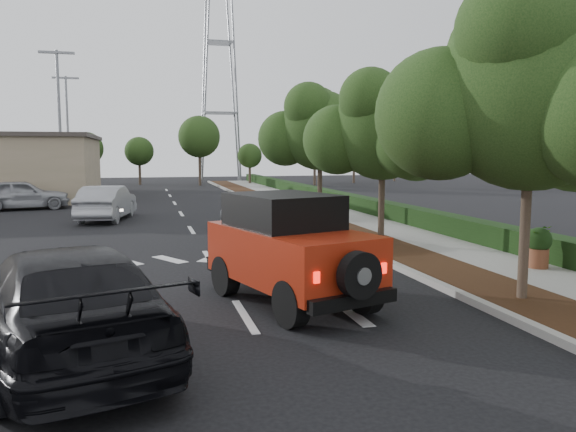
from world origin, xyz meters
name	(u,v)px	position (x,y,z in m)	size (l,w,h in m)	color
ground	(245,316)	(0.00, 0.00, 0.00)	(120.00, 120.00, 0.00)	black
curb	(304,224)	(4.60, 12.00, 0.07)	(0.20, 70.00, 0.15)	#9E9B93
planting_strip	(327,224)	(5.60, 12.00, 0.06)	(1.80, 70.00, 0.12)	black
sidewalk	(369,223)	(7.50, 12.00, 0.06)	(2.00, 70.00, 0.12)	gray
hedge	(400,214)	(8.90, 12.00, 0.40)	(0.80, 70.00, 0.80)	black
transmission_tower	(221,182)	(6.00, 48.00, 0.00)	(7.00, 4.00, 28.00)	slate
street_tree_near	(521,303)	(5.60, -0.50, 0.00)	(3.80, 3.80, 5.92)	#183210
street_tree_mid	(381,247)	(5.60, 6.50, 0.00)	(3.20, 3.20, 5.32)	#183210
street_tree_far	(320,223)	(5.60, 13.00, 0.00)	(3.40, 3.40, 5.62)	#183210
light_pole_a	(63,203)	(-6.50, 26.00, 0.00)	(2.00, 0.22, 9.00)	slate
light_pole_b	(70,190)	(-7.50, 38.00, 0.00)	(2.00, 0.22, 9.00)	slate
red_jeep	(286,247)	(1.00, 0.83, 1.12)	(2.97, 4.50, 2.20)	black
silver_suv_ahead	(263,221)	(2.12, 8.47, 0.73)	(2.43, 5.26, 1.46)	#B8BCC0
black_suv_oncoming	(65,302)	(-2.94, -1.38, 0.84)	(2.35, 5.77, 1.68)	black
silver_sedan_oncoming	(107,203)	(-3.39, 16.23, 0.78)	(1.65, 4.73, 1.56)	#9B9CA2
parked_suv	(22,195)	(-8.05, 22.18, 0.80)	(1.90, 4.72, 1.61)	#97989E
terracotta_planter	(539,243)	(7.91, 1.94, 0.74)	(0.63, 0.63, 1.10)	brown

